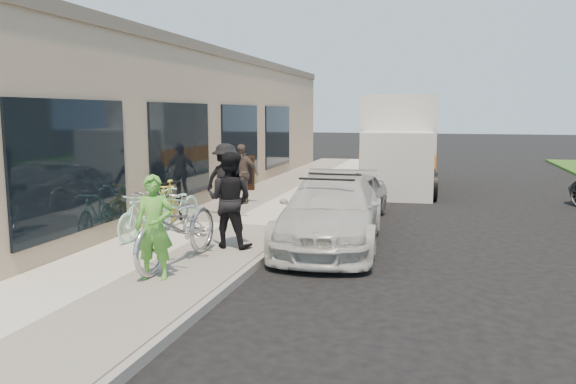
# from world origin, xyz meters

# --- Properties ---
(ground) EXTENTS (120.00, 120.00, 0.00)m
(ground) POSITION_xyz_m (0.00, 0.00, 0.00)
(ground) COLOR black
(ground) RESTS_ON ground
(sidewalk) EXTENTS (3.00, 34.00, 0.15)m
(sidewalk) POSITION_xyz_m (-2.00, 3.00, 0.07)
(sidewalk) COLOR beige
(sidewalk) RESTS_ON ground
(curb) EXTENTS (0.12, 34.00, 0.13)m
(curb) POSITION_xyz_m (-0.45, 3.00, 0.07)
(curb) COLOR gray
(curb) RESTS_ON ground
(storefront) EXTENTS (3.60, 20.00, 4.22)m
(storefront) POSITION_xyz_m (-5.24, 7.99, 2.12)
(storefront) COLOR tan
(storefront) RESTS_ON ground
(bike_rack) EXTENTS (0.21, 0.60, 0.88)m
(bike_rack) POSITION_xyz_m (-3.14, 2.76, 0.68)
(bike_rack) COLOR black
(bike_rack) RESTS_ON sidewalk
(sandwich_board) EXTENTS (0.77, 0.78, 1.02)m
(sandwich_board) POSITION_xyz_m (-3.35, 7.91, 0.67)
(sandwich_board) COLOR black
(sandwich_board) RESTS_ON sidewalk
(sedan_white) EXTENTS (2.11, 4.53, 1.32)m
(sedan_white) POSITION_xyz_m (0.42, 2.23, 0.64)
(sedan_white) COLOR beige
(sedan_white) RESTS_ON ground
(sedan_silver) EXTENTS (1.58, 3.29, 1.09)m
(sedan_silver) POSITION_xyz_m (0.38, 4.87, 0.54)
(sedan_silver) COLOR #9D9CA1
(sedan_silver) RESTS_ON ground
(moving_truck) EXTENTS (2.69, 6.30, 3.03)m
(moving_truck) POSITION_xyz_m (0.96, 11.10, 1.35)
(moving_truck) COLOR beige
(moving_truck) RESTS_ON ground
(tandem_bike) EXTENTS (0.97, 2.34, 1.20)m
(tandem_bike) POSITION_xyz_m (-1.51, -0.21, 0.75)
(tandem_bike) COLOR #B4B4B6
(tandem_bike) RESTS_ON sidewalk
(woman_rider) EXTENTS (0.61, 0.47, 1.48)m
(woman_rider) POSITION_xyz_m (-1.49, -1.01, 0.89)
(woman_rider) COLOR #55A737
(woman_rider) RESTS_ON sidewalk
(man_standing) EXTENTS (0.85, 0.68, 1.67)m
(man_standing) POSITION_xyz_m (-1.15, 1.05, 0.98)
(man_standing) COLOR black
(man_standing) RESTS_ON sidewalk
(cruiser_bike_a) EXTENTS (0.62, 1.51, 0.88)m
(cruiser_bike_a) POSITION_xyz_m (-2.95, 1.24, 0.59)
(cruiser_bike_a) COLOR #9CE9D0
(cruiser_bike_a) RESTS_ON sidewalk
(cruiser_bike_b) EXTENTS (0.75, 1.71, 0.87)m
(cruiser_bike_b) POSITION_xyz_m (-2.86, 2.45, 0.59)
(cruiser_bike_b) COLOR #9CE9D0
(cruiser_bike_b) RESTS_ON sidewalk
(cruiser_bike_c) EXTENTS (0.80, 1.62, 0.94)m
(cruiser_bike_c) POSITION_xyz_m (-3.05, 2.39, 0.62)
(cruiser_bike_c) COLOR yellow
(cruiser_bike_c) RESTS_ON sidewalk
(bystander_a) EXTENTS (1.18, 0.85, 1.65)m
(bystander_a) POSITION_xyz_m (-2.30, 3.78, 0.97)
(bystander_a) COLOR black
(bystander_a) RESTS_ON sidewalk
(bystander_b) EXTENTS (0.92, 0.43, 1.53)m
(bystander_b) POSITION_xyz_m (-2.60, 5.61, 0.91)
(bystander_b) COLOR brown
(bystander_b) RESTS_ON sidewalk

